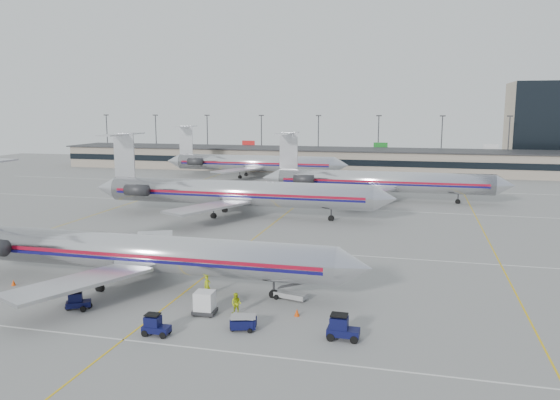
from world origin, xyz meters
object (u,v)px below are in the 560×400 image
(jet_foreground, at_px, (129,251))
(jet_second_row, at_px, (232,192))
(uld_container, at_px, (205,303))
(belt_loader, at_px, (291,293))
(tug_center, at_px, (155,326))

(jet_foreground, distance_m, jet_second_row, 35.85)
(uld_container, relative_size, belt_loader, 0.50)
(jet_foreground, relative_size, jet_second_row, 0.89)
(tug_center, bearing_deg, jet_second_row, 101.98)
(tug_center, distance_m, belt_loader, 13.14)
(belt_loader, bearing_deg, jet_foreground, -165.29)
(tug_center, height_order, belt_loader, belt_loader)
(jet_second_row, distance_m, uld_container, 42.87)
(jet_foreground, xyz_separation_m, uld_container, (9.83, -5.29, -2.42))
(jet_foreground, bearing_deg, jet_second_row, 93.38)
(jet_foreground, bearing_deg, belt_loader, 0.27)
(jet_foreground, distance_m, tug_center, 13.15)
(jet_foreground, bearing_deg, uld_container, -28.30)
(belt_loader, bearing_deg, uld_container, -124.18)
(tug_center, bearing_deg, jet_foreground, 127.11)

